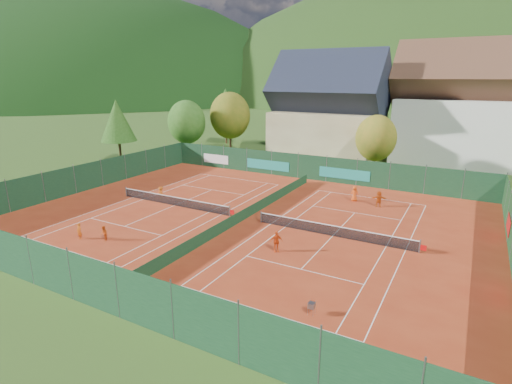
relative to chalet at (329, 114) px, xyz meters
The scene contains 29 objects.
ground 30.87m from the chalet, 84.29° to the right, with size 600.00×600.00×0.00m, color #2C4D18.
clay_pad 30.87m from the chalet, 84.29° to the right, with size 40.00×32.00×0.01m, color #9C3017.
court_markings_left 31.12m from the chalet, 99.46° to the right, with size 11.03×23.83×0.00m.
court_markings_right 32.63m from the chalet, 69.86° to the right, with size 11.03×23.83×0.00m.
tennis_net_left 31.00m from the chalet, 99.17° to the right, with size 13.30×0.10×1.02m.
tennis_net_right 32.59m from the chalet, 69.60° to the right, with size 13.30×0.10×1.02m.
court_divider 30.77m from the chalet, 84.29° to the right, with size 0.03×28.80×1.00m.
fence_north 15.14m from the chalet, 79.70° to the right, with size 40.00×0.10×3.00m.
fence_south 46.38m from the chalet, 86.27° to the right, with size 40.00×0.04×3.00m.
fence_west 34.86m from the chalet, 119.54° to the right, with size 0.04×32.00×3.00m.
chalet is the anchor object (origin of this frame).
hotel_block_a 19.94m from the chalet, 17.53° to the left, with size 21.60×11.00×17.25m.
tree_west_front 21.51m from the chalet, 152.24° to the right, with size 5.72×5.72×8.69m.
tree_west_mid 15.53m from the chalet, 165.07° to the right, with size 6.44×6.44×9.78m.
tree_west_back 21.38m from the chalet, 169.22° to the left, with size 5.60×5.60×10.00m.
tree_center 12.19m from the chalet, 41.63° to the right, with size 5.01×5.01×7.60m.
tree_west_side 30.81m from the chalet, 144.25° to the right, with size 5.04×5.04×9.00m.
mountain_backdrop 211.04m from the chalet, 81.19° to the left, with size 820.00×530.00×242.00m.
ball_hopper 43.49m from the chalet, 71.78° to the right, with size 0.34×0.34×0.80m.
loose_ball_0 39.06m from the chalet, 98.48° to the right, with size 0.07×0.07×0.07m, color #CCD833.
loose_ball_1 39.92m from the chalet, 79.92° to the right, with size 0.07×0.07×0.07m, color #CCD833.
loose_ball_2 25.22m from the chalet, 76.97° to the right, with size 0.07×0.07×0.07m, color #CCD833.
loose_ball_3 25.54m from the chalet, 85.79° to the right, with size 0.07×0.07×0.07m, color #CCD833.
player_left_near 40.85m from the chalet, 98.49° to the right, with size 0.47×0.31×1.28m, color #D55C12.
player_left_mid 39.95m from the chalet, 95.86° to the right, with size 0.58×0.45×1.19m, color #D04E12.
player_left_far 30.68m from the chalet, 104.11° to the right, with size 0.92×0.53×1.42m, color #CB5412.
player_right_near 36.17m from the chalet, 76.47° to the right, with size 0.92×0.38×1.57m, color #E74B14.
player_right_far_a 23.18m from the chalet, 63.69° to the right, with size 0.77×0.50×1.58m, color #E14C14.
player_right_far_b 24.86m from the chalet, 58.94° to the right, with size 1.44×0.46×1.55m, color #C94E11.
Camera 1 is at (16.82, -28.47, 12.14)m, focal length 28.00 mm.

